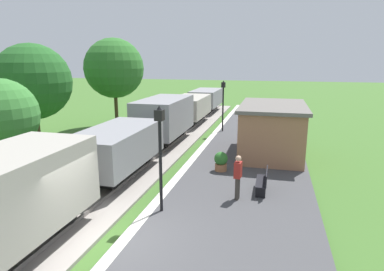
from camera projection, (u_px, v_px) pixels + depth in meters
name	position (u px, v px, depth m)	size (l,w,h in m)	color
ground_plane	(112.00, 246.00, 9.72)	(160.00, 160.00, 0.00)	#3D6628
platform_slab	(218.00, 258.00, 8.93)	(6.00, 60.00, 0.25)	#424244
platform_edge_stripe	(124.00, 240.00, 9.57)	(0.36, 60.00, 0.01)	silver
track_ballast	(42.00, 234.00, 10.29)	(3.80, 60.00, 0.12)	gray
rail_near	(62.00, 233.00, 10.08)	(0.07, 60.00, 0.14)	slate
rail_far	(23.00, 227.00, 10.43)	(0.07, 60.00, 0.14)	slate
freight_train	(161.00, 123.00, 20.52)	(2.50, 32.60, 2.72)	gray
station_hut	(272.00, 129.00, 18.06)	(3.50, 5.80, 2.78)	#9E6B4C
bench_near_hut	(263.00, 181.00, 12.95)	(0.42, 1.50, 0.91)	black
person_waiting	(238.00, 176.00, 12.18)	(0.29, 0.41, 1.71)	#38332D
potted_planter	(221.00, 161.00, 15.45)	(0.64, 0.64, 0.92)	#9E6642
lamp_post_near	(160.00, 140.00, 10.86)	(0.28, 0.28, 3.70)	black
lamp_post_far	(223.00, 96.00, 23.57)	(0.28, 0.28, 3.70)	black
tree_trackside_mid	(0.00, 116.00, 13.85)	(3.14, 3.14, 4.66)	#4C3823
tree_trackside_far	(33.00, 82.00, 20.58)	(4.76, 4.76, 6.42)	#4C3823
tree_field_left	(114.00, 68.00, 25.54)	(4.63, 4.63, 7.05)	#4C3823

